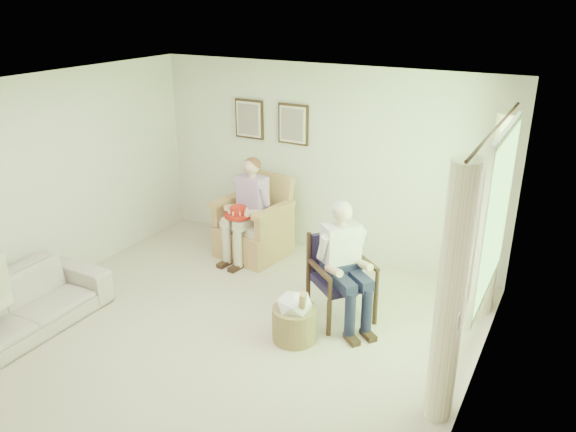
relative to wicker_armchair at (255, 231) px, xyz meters
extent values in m
plane|color=#C3B59C|center=(0.76, -2.19, -0.35)|extent=(5.50, 5.50, 0.00)
cube|color=silver|center=(0.76, 0.56, 0.95)|extent=(5.00, 0.04, 2.60)
cube|color=silver|center=(-1.74, -2.19, 0.95)|extent=(0.04, 5.50, 2.60)
cube|color=silver|center=(3.26, -2.19, 0.95)|extent=(0.04, 5.50, 2.60)
cube|color=white|center=(0.76, -2.19, 2.25)|extent=(5.00, 5.50, 0.02)
cube|color=#2D6B23|center=(3.23, -0.99, 1.20)|extent=(0.02, 1.40, 1.50)
cube|color=white|center=(3.22, -0.99, 1.98)|extent=(0.04, 1.52, 0.06)
cube|color=white|center=(3.22, -0.99, 0.42)|extent=(0.04, 1.52, 0.06)
cylinder|color=#382114|center=(3.13, -0.99, 2.00)|extent=(0.03, 2.50, 0.03)
cylinder|color=#FFEFC7|center=(3.09, -1.97, 0.80)|extent=(0.34, 0.34, 2.30)
cylinder|color=#FFEFC7|center=(3.09, -0.01, 0.80)|extent=(0.34, 0.34, 2.30)
cube|color=#382114|center=(-0.39, 0.53, 1.43)|extent=(0.45, 0.03, 0.55)
cube|color=silver|center=(-0.39, 0.51, 1.43)|extent=(0.39, 0.01, 0.49)
cube|color=tan|center=(-0.39, 0.50, 1.43)|extent=(0.33, 0.01, 0.43)
cube|color=#382114|center=(0.31, 0.53, 1.43)|extent=(0.45, 0.03, 0.55)
cube|color=silver|center=(0.31, 0.51, 1.43)|extent=(0.39, 0.01, 0.49)
cube|color=tan|center=(0.31, 0.50, 1.43)|extent=(0.33, 0.01, 0.43)
cube|color=tan|center=(0.00, -0.04, -0.14)|extent=(0.83, 0.81, 0.44)
cube|color=beige|center=(0.00, -0.07, 0.13)|extent=(0.64, 0.62, 0.10)
cube|color=tan|center=(0.00, 0.30, 0.43)|extent=(0.77, 0.23, 0.65)
cube|color=tan|center=(-0.38, -0.04, 0.25)|extent=(0.10, 0.75, 0.31)
cube|color=tan|center=(0.38, -0.04, 0.25)|extent=(0.10, 0.75, 0.31)
cylinder|color=black|center=(1.44, -1.23, -0.14)|extent=(0.05, 0.05, 0.42)
cylinder|color=black|center=(2.01, -1.23, -0.14)|extent=(0.05, 0.05, 0.42)
cylinder|color=black|center=(1.44, -0.70, -0.14)|extent=(0.05, 0.05, 0.42)
cylinder|color=black|center=(2.01, -0.70, -0.14)|extent=(0.05, 0.05, 0.42)
cube|color=#1F1836|center=(1.73, -0.97, 0.11)|extent=(0.55, 0.53, 0.09)
cube|color=#1F1836|center=(1.73, -0.71, 0.37)|extent=(0.51, 0.07, 0.47)
imported|color=beige|center=(-1.19, -2.96, -0.05)|extent=(2.08, 0.81, 0.61)
cube|color=beige|center=(0.00, -0.07, 0.30)|extent=(0.40, 0.26, 0.16)
cube|color=#C394D2|center=(0.00, -0.05, 0.58)|extent=(0.39, 0.24, 0.46)
sphere|color=#DDAD8E|center=(0.00, -0.06, 0.95)|extent=(0.21, 0.21, 0.21)
ellipsoid|color=brown|center=(0.00, -0.03, 0.97)|extent=(0.22, 0.22, 0.18)
cube|color=beige|center=(-0.10, -0.29, 0.25)|extent=(0.14, 0.44, 0.13)
cube|color=beige|center=(0.10, -0.29, 0.25)|extent=(0.14, 0.44, 0.13)
cylinder|color=beige|center=(-0.10, -0.49, -0.05)|extent=(0.12, 0.12, 0.55)
cylinder|color=beige|center=(0.10, -0.49, -0.05)|extent=(0.12, 0.12, 0.55)
cube|color=#191B37|center=(1.73, -0.97, 0.27)|extent=(0.40, 0.26, 0.16)
cube|color=silver|center=(1.73, -0.95, 0.55)|extent=(0.39, 0.24, 0.46)
sphere|color=#DDAD8E|center=(1.73, -0.96, 0.92)|extent=(0.21, 0.21, 0.21)
ellipsoid|color=#B7B2AD|center=(1.73, -0.93, 0.94)|extent=(0.22, 0.22, 0.18)
cube|color=#191B37|center=(1.63, -1.19, 0.22)|extent=(0.14, 0.44, 0.13)
cube|color=#191B37|center=(1.83, -1.19, 0.22)|extent=(0.14, 0.44, 0.13)
cylinder|color=#191B37|center=(1.63, -1.39, -0.06)|extent=(0.12, 0.12, 0.52)
cylinder|color=#191B37|center=(1.83, -1.39, -0.06)|extent=(0.12, 0.12, 0.52)
cylinder|color=red|center=(-0.04, -0.35, 0.35)|extent=(0.36, 0.36, 0.04)
cylinder|color=red|center=(-0.04, -0.35, 0.41)|extent=(0.21, 0.21, 0.12)
cube|color=white|center=(0.07, -0.35, 0.41)|extent=(0.04, 0.01, 0.05)
cube|color=white|center=(0.04, -0.27, 0.41)|extent=(0.04, 0.04, 0.05)
cube|color=white|center=(-0.04, -0.24, 0.41)|extent=(0.01, 0.04, 0.05)
cube|color=white|center=(-0.12, -0.27, 0.41)|extent=(0.04, 0.04, 0.05)
cube|color=white|center=(-0.15, -0.35, 0.41)|extent=(0.04, 0.01, 0.05)
cube|color=white|center=(-0.12, -0.42, 0.41)|extent=(0.04, 0.04, 0.05)
cube|color=white|center=(-0.04, -0.46, 0.41)|extent=(0.01, 0.04, 0.05)
cube|color=white|center=(0.04, -0.42, 0.41)|extent=(0.04, 0.04, 0.05)
cylinder|color=tan|center=(1.47, -1.59, -0.17)|extent=(0.57, 0.57, 0.37)
ellipsoid|color=white|center=(1.47, -1.59, 0.07)|extent=(0.42, 0.42, 0.25)
cylinder|color=#A57F56|center=(1.57, -1.64, 0.07)|extent=(0.19, 0.34, 0.55)
camera|label=1|loc=(3.83, -6.08, 3.07)|focal=35.00mm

